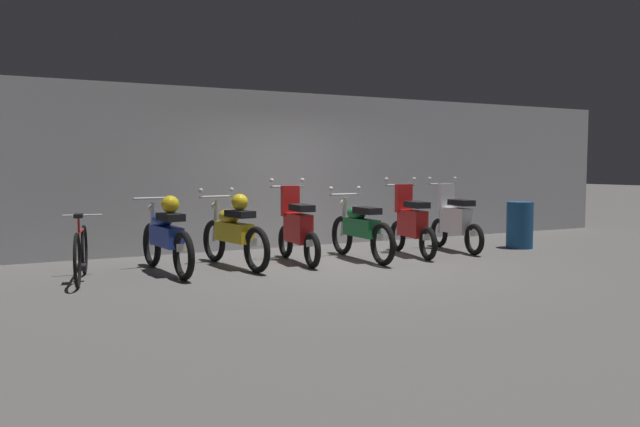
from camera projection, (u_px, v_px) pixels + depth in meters
name	position (u px, v px, depth m)	size (l,w,h in m)	color
ground_plane	(344.00, 265.00, 9.33)	(80.00, 80.00, 0.00)	#565451
back_wall	(277.00, 170.00, 11.43)	(16.00, 0.30, 2.82)	#ADADB2
motorbike_slot_0	(166.00, 235.00, 8.60)	(0.56, 1.95, 1.08)	black
motorbike_slot_1	(234.00, 231.00, 9.14)	(0.58, 1.94, 1.15)	black
motorbike_slot_2	(297.00, 228.00, 9.58)	(0.59, 1.68, 1.29)	black
motorbike_slot_3	(360.00, 229.00, 9.85)	(0.59, 1.95, 1.15)	black
motorbike_slot_4	(411.00, 224.00, 10.36)	(0.58, 1.67, 1.29)	black
motorbike_slot_5	(455.00, 221.00, 10.92)	(0.58, 1.68, 1.29)	black
bicycle	(81.00, 253.00, 8.02)	(0.51, 1.71, 0.89)	black
trash_bin	(520.00, 225.00, 11.27)	(0.47, 0.47, 0.84)	navy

